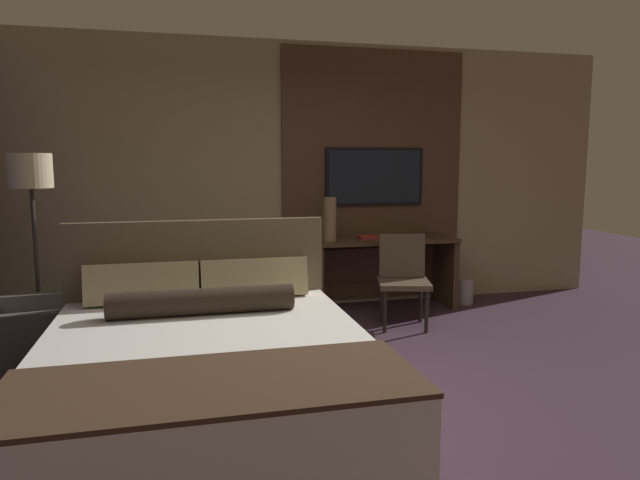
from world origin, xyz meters
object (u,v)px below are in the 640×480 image
(vase_tall, at_px, (330,219))
(book, at_px, (369,237))
(floor_lamp, at_px, (31,186))
(bed, at_px, (207,375))
(tv, at_px, (374,177))
(desk, at_px, (381,261))
(waste_bin, at_px, (463,291))
(armchair_by_window, at_px, (20,340))
(desk_chair, at_px, (403,272))

(vase_tall, height_order, book, vase_tall)
(floor_lamp, height_order, vase_tall, floor_lamp)
(bed, relative_size, vase_tall, 4.90)
(bed, bearing_deg, book, 53.27)
(tv, xyz_separation_m, vase_tall, (-0.60, -0.36, -0.42))
(desk, height_order, waste_bin, desk)
(tv, height_order, book, tv)
(book, bearing_deg, tv, 59.88)
(vase_tall, xyz_separation_m, book, (0.45, 0.11, -0.21))
(desk, bearing_deg, floor_lamp, -169.87)
(book, xyz_separation_m, waste_bin, (1.10, -0.04, -0.63))
(floor_lamp, xyz_separation_m, vase_tall, (2.64, 0.46, -0.38))
(tv, bearing_deg, floor_lamp, -165.78)
(tv, bearing_deg, desk, -90.00)
(desk, distance_m, armchair_by_window, 3.46)
(desk_chair, xyz_separation_m, vase_tall, (-0.58, 0.54, 0.47))
(bed, relative_size, book, 9.42)
(bed, height_order, desk, bed)
(bed, xyz_separation_m, tv, (1.95, 2.67, 1.06))
(armchair_by_window, bearing_deg, bed, -141.46)
(vase_tall, bearing_deg, bed, -120.32)
(desk, relative_size, floor_lamp, 0.94)
(bed, height_order, armchair_by_window, bed)
(vase_tall, bearing_deg, book, 13.20)
(desk, xyz_separation_m, floor_lamp, (-3.24, -0.58, 0.86))
(vase_tall, relative_size, waste_bin, 1.60)
(desk, relative_size, waste_bin, 5.46)
(book, distance_m, waste_bin, 1.27)
(desk, distance_m, floor_lamp, 3.40)
(tv, relative_size, floor_lamp, 0.68)
(desk, height_order, vase_tall, vase_tall)
(waste_bin, bearing_deg, tv, 162.64)
(desk, height_order, armchair_by_window, desk)
(floor_lamp, bearing_deg, vase_tall, 9.94)
(desk_chair, distance_m, vase_tall, 0.92)
(desk_chair, relative_size, book, 3.74)
(floor_lamp, bearing_deg, desk_chair, -1.45)
(desk, distance_m, tv, 0.93)
(bed, bearing_deg, floor_lamp, 124.82)
(floor_lamp, bearing_deg, armchair_by_window, -91.31)
(floor_lamp, relative_size, waste_bin, 5.82)
(tv, xyz_separation_m, armchair_by_window, (-3.25, -1.41, -1.14))
(book, bearing_deg, floor_lamp, -169.58)
(tv, height_order, floor_lamp, tv)
(armchair_by_window, relative_size, vase_tall, 1.85)
(bed, xyz_separation_m, vase_tall, (1.35, 2.31, 0.65))
(tv, bearing_deg, armchair_by_window, -156.51)
(bed, bearing_deg, desk, 51.22)
(desk, xyz_separation_m, vase_tall, (-0.60, -0.12, 0.48))
(bed, relative_size, floor_lamp, 1.35)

